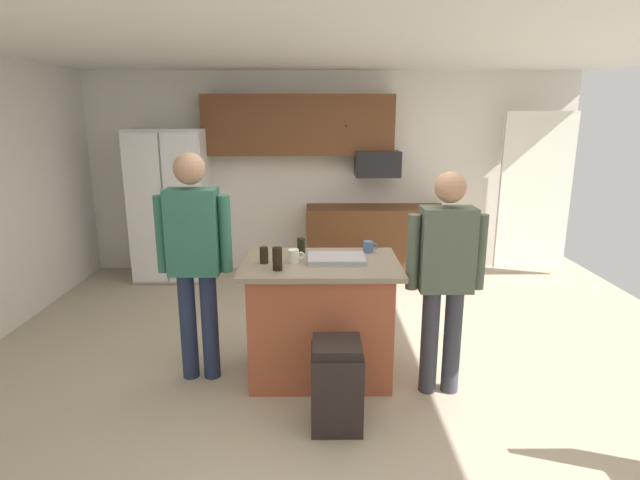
% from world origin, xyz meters
% --- Properties ---
extents(floor, '(7.04, 7.04, 0.00)m').
position_xyz_m(floor, '(0.00, 0.00, 0.00)').
color(floor, '#B7A88E').
rests_on(floor, ground).
extents(ceiling, '(7.04, 7.04, 0.00)m').
position_xyz_m(ceiling, '(0.00, 0.00, 2.60)').
color(ceiling, white).
extents(back_wall, '(6.40, 0.10, 2.60)m').
position_xyz_m(back_wall, '(0.00, 2.80, 1.30)').
color(back_wall, white).
rests_on(back_wall, ground).
extents(french_door_window_panel, '(0.90, 0.06, 2.00)m').
position_xyz_m(french_door_window_panel, '(2.60, 2.40, 1.10)').
color(french_door_window_panel, white).
rests_on(french_door_window_panel, ground).
extents(cabinet_run_upper, '(2.40, 0.38, 0.75)m').
position_xyz_m(cabinet_run_upper, '(-0.40, 2.60, 1.93)').
color(cabinet_run_upper, brown).
extents(cabinet_run_lower, '(1.80, 0.63, 0.90)m').
position_xyz_m(cabinet_run_lower, '(0.60, 2.48, 0.45)').
color(cabinet_run_lower, brown).
rests_on(cabinet_run_lower, ground).
extents(refrigerator, '(0.92, 0.76, 1.89)m').
position_xyz_m(refrigerator, '(-2.00, 2.38, 0.95)').
color(refrigerator, white).
rests_on(refrigerator, ground).
extents(microwave_over_range, '(0.56, 0.40, 0.32)m').
position_xyz_m(microwave_over_range, '(0.60, 2.50, 1.45)').
color(microwave_over_range, black).
extents(kitchen_island, '(1.21, 0.84, 0.95)m').
position_xyz_m(kitchen_island, '(-0.15, -0.20, 0.48)').
color(kitchen_island, '#AD5638').
rests_on(kitchen_island, ground).
extents(person_guest_by_door, '(0.57, 0.24, 1.79)m').
position_xyz_m(person_guest_by_door, '(-1.10, -0.23, 1.04)').
color(person_guest_by_door, '#232D4C').
rests_on(person_guest_by_door, ground).
extents(person_elder_center, '(0.57, 0.22, 1.67)m').
position_xyz_m(person_elder_center, '(0.75, -0.46, 0.97)').
color(person_elder_center, '#383842').
rests_on(person_elder_center, ground).
extents(glass_stout_tall, '(0.07, 0.07, 0.17)m').
position_xyz_m(glass_stout_tall, '(-0.46, -0.42, 1.04)').
color(glass_stout_tall, black).
rests_on(glass_stout_tall, kitchen_island).
extents(glass_dark_ale, '(0.07, 0.07, 0.12)m').
position_xyz_m(glass_dark_ale, '(-0.30, 0.05, 1.01)').
color(glass_dark_ale, black).
rests_on(glass_dark_ale, kitchen_island).
extents(mug_blue_stoneware, '(0.12, 0.08, 0.09)m').
position_xyz_m(mug_blue_stoneware, '(0.25, 0.06, 1.00)').
color(mug_blue_stoneware, '#4C6B99').
rests_on(mug_blue_stoneware, kitchen_island).
extents(mug_ceramic_white, '(0.13, 0.08, 0.10)m').
position_xyz_m(mug_ceramic_white, '(-0.35, -0.22, 1.00)').
color(mug_ceramic_white, white).
rests_on(mug_ceramic_white, kitchen_island).
extents(glass_short_whisky, '(0.07, 0.07, 0.12)m').
position_xyz_m(glass_short_whisky, '(-0.57, -0.24, 1.02)').
color(glass_short_whisky, black).
rests_on(glass_short_whisky, kitchen_island).
extents(serving_tray, '(0.44, 0.30, 0.04)m').
position_xyz_m(serving_tray, '(-0.02, -0.20, 0.97)').
color(serving_tray, '#B7B7BC').
rests_on(serving_tray, kitchen_island).
extents(trash_bin, '(0.34, 0.34, 0.61)m').
position_xyz_m(trash_bin, '(-0.04, -0.90, 0.30)').
color(trash_bin, black).
rests_on(trash_bin, ground).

